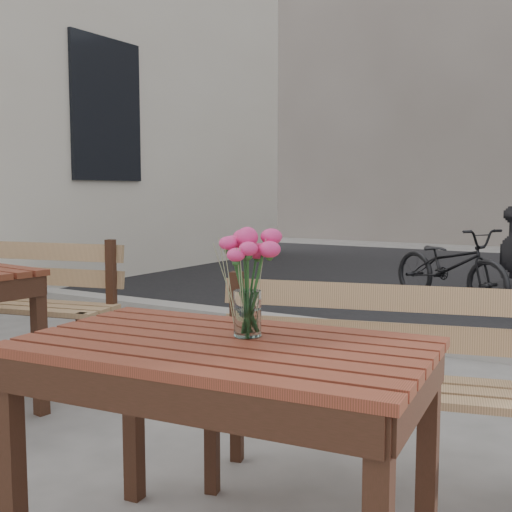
# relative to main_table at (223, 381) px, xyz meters

# --- Properties ---
(main_table) EXTENTS (1.25, 0.81, 0.73)m
(main_table) POSITION_rel_main_table_xyz_m (0.00, 0.00, 0.00)
(main_table) COLOR #5B2C17
(main_table) RESTS_ON ground
(main_bench) EXTENTS (1.42, 0.74, 0.85)m
(main_bench) POSITION_rel_main_table_xyz_m (0.19, 0.83, -0.10)
(main_bench) COLOR #95734D
(main_bench) RESTS_ON ground
(main_vase) EXTENTS (0.18, 0.18, 0.33)m
(main_vase) POSITION_rel_main_table_xyz_m (0.03, 0.09, 0.33)
(main_vase) COLOR white
(main_vase) RESTS_ON main_table
(second_bench) EXTENTS (1.49, 0.73, 0.89)m
(second_bench) POSITION_rel_main_table_xyz_m (-2.40, 1.16, -0.07)
(second_bench) COLOR #95734D
(second_bench) RESTS_ON ground
(bicycle) EXTENTS (1.58, 1.21, 0.80)m
(bicycle) POSITION_rel_main_table_xyz_m (-0.65, 5.14, -0.21)
(bicycle) COLOR black
(bicycle) RESTS_ON ground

